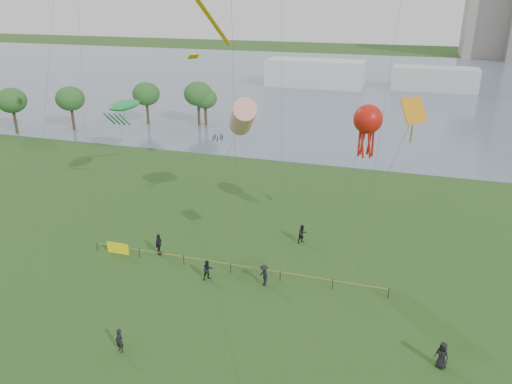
# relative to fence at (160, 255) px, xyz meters

# --- Properties ---
(lake) EXTENTS (400.00, 120.00, 0.08)m
(lake) POSITION_rel_fence_xyz_m (8.88, 87.76, -0.53)
(lake) COLOR slate
(lake) RESTS_ON ground_plane
(building_low) EXTENTS (16.00, 18.00, 28.00)m
(building_low) POSITION_rel_fence_xyz_m (40.88, 155.76, 13.45)
(building_low) COLOR gray
(building_low) RESTS_ON ground_plane
(pavilion_left) EXTENTS (22.00, 8.00, 6.00)m
(pavilion_left) POSITION_rel_fence_xyz_m (-3.12, 82.76, 2.45)
(pavilion_left) COLOR silver
(pavilion_left) RESTS_ON ground_plane
(pavilion_right) EXTENTS (18.00, 7.00, 5.00)m
(pavilion_right) POSITION_rel_fence_xyz_m (22.88, 85.76, 1.95)
(pavilion_right) COLOR silver
(pavilion_right) RESTS_ON ground_plane
(trees) EXTENTS (30.32, 17.32, 7.11)m
(trees) POSITION_rel_fence_xyz_m (-25.09, 37.01, 4.41)
(trees) COLOR #3B2C1A
(trees) RESTS_ON ground_plane
(fence) EXTENTS (24.07, 0.07, 1.05)m
(fence) POSITION_rel_fence_xyz_m (0.00, 0.00, 0.00)
(fence) COLOR black
(fence) RESTS_ON ground_plane
(spectator_a) EXTENTS (1.00, 0.99, 1.63)m
(spectator_a) POSITION_rel_fence_xyz_m (4.81, -1.46, 0.26)
(spectator_a) COLOR black
(spectator_a) RESTS_ON ground_plane
(spectator_b) EXTENTS (1.19, 1.25, 1.70)m
(spectator_b) POSITION_rel_fence_xyz_m (9.11, -0.98, 0.30)
(spectator_b) COLOR black
(spectator_b) RESTS_ON ground_plane
(spectator_c) EXTENTS (0.51, 1.10, 1.83)m
(spectator_c) POSITION_rel_fence_xyz_m (-0.59, 1.00, 0.36)
(spectator_c) COLOR black
(spectator_c) RESTS_ON ground_plane
(spectator_d) EXTENTS (0.99, 0.90, 1.70)m
(spectator_d) POSITION_rel_fence_xyz_m (21.47, -6.35, 0.29)
(spectator_d) COLOR black
(spectator_d) RESTS_ON ground_plane
(spectator_f) EXTENTS (0.67, 0.54, 1.59)m
(spectator_f) POSITION_rel_fence_xyz_m (2.81, -10.68, 0.24)
(spectator_f) COLOR black
(spectator_f) RESTS_ON ground_plane
(spectator_g) EXTENTS (1.03, 1.03, 1.69)m
(spectator_g) POSITION_rel_fence_xyz_m (10.41, 6.53, 0.29)
(spectator_g) COLOR black
(spectator_g) RESTS_ON ground_plane
(kite_windsock) EXTENTS (6.08, 6.00, 12.62)m
(kite_windsock) POSITION_rel_fence_xyz_m (4.75, 7.26, 10.07)
(kite_windsock) COLOR #3F3F42
(kite_creature) EXTENTS (2.77, 10.10, 10.72)m
(kite_creature) POSITION_rel_fence_xyz_m (-8.08, 9.85, 9.72)
(kite_creature) COLOR #3F3F42
(kite_octopus) EXTENTS (3.78, 5.26, 12.74)m
(kite_octopus) POSITION_rel_fence_xyz_m (15.24, 5.45, 11.01)
(kite_octopus) COLOR #3F3F42
(kite_delta) EXTENTS (5.92, 10.51, 15.49)m
(kite_delta) POSITION_rel_fence_xyz_m (18.05, -6.17, 13.54)
(kite_delta) COLOR #3F3F42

